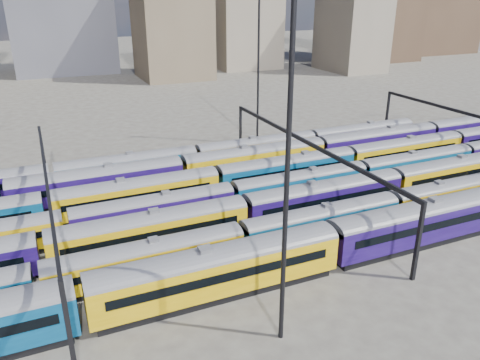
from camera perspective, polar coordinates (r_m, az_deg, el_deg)
name	(u,v)px	position (r m, az deg, el deg)	size (l,w,h in m)	color
ground	(231,212)	(57.13, -1.07, -3.97)	(500.00, 500.00, 0.00)	#433F39
rake_0	(331,240)	(45.83, 11.00, -7.17)	(137.38, 3.35, 5.66)	black
rake_1	(241,236)	(46.76, 0.13, -6.87)	(112.70, 2.75, 4.62)	black
rake_2	(41,248)	(48.01, -23.08, -7.63)	(124.70, 3.04, 5.12)	black
rake_3	(232,194)	(56.15, -0.97, -1.71)	(113.24, 2.76, 4.64)	black
rake_4	(217,178)	(60.34, -2.85, 0.22)	(123.19, 3.00, 5.06)	black
rake_5	(98,180)	(61.86, -16.89, -0.01)	(153.27, 3.20, 5.40)	black
rake_6	(128,165)	(67.17, -13.49, 1.84)	(99.37, 2.91, 4.90)	black
gantry_1	(47,186)	(50.86, -22.42, -0.74)	(0.35, 40.35, 8.03)	black
gantry_2	(305,149)	(58.85, 7.92, 3.74)	(0.35, 40.35, 8.03)	black
gantry_3	(480,124)	(78.36, 27.17, 6.10)	(0.35, 40.35, 8.03)	black
mast_2	(287,169)	(31.38, 5.80, 1.33)	(1.40, 0.50, 25.60)	black
mast_3	(258,63)	(80.20, 2.25, 14.04)	(1.40, 0.50, 25.60)	black
skyline	(378,4)	(197.39, 16.44, 19.90)	(399.22, 60.48, 50.03)	#665B4C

